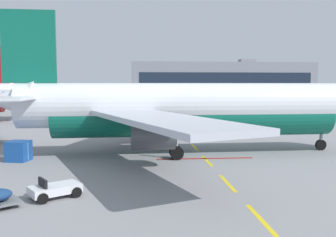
{
  "coord_description": "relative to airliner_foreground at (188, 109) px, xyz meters",
  "views": [
    {
      "loc": [
        12.5,
        -7.72,
        6.03
      ],
      "look_at": [
        15.93,
        34.02,
        2.25
      ],
      "focal_mm": 39.68,
      "sensor_mm": 36.0,
      "label": 1
    }
  ],
  "objects": [
    {
      "name": "apron_paint_markings",
      "position": [
        1.04,
        12.59,
        -3.95
      ],
      "size": [
        8.0,
        95.56,
        0.01
      ],
      "color": "yellow",
      "rests_on": "ground"
    },
    {
      "name": "airliner_foreground",
      "position": [
        0.0,
        0.0,
        0.0
      ],
      "size": [
        34.74,
        34.61,
        12.2
      ],
      "color": "white",
      "rests_on": "ground"
    },
    {
      "name": "fuel_service_truck",
      "position": [
        17.84,
        20.86,
        -2.3
      ],
      "size": [
        6.31,
        6.92,
        3.14
      ],
      "color": "black",
      "rests_on": "ground"
    },
    {
      "name": "uld_cargo_container",
      "position": [
        -13.93,
        -2.35,
        -3.15
      ],
      "size": [
        1.89,
        1.86,
        1.6
      ],
      "color": "#194C9E",
      "rests_on": "ground"
    },
    {
      "name": "terminal_satellite",
      "position": [
        28.76,
        114.27,
        3.41
      ],
      "size": [
        70.75,
        19.63,
        16.27
      ],
      "color": "gray",
      "rests_on": "ground"
    }
  ]
}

